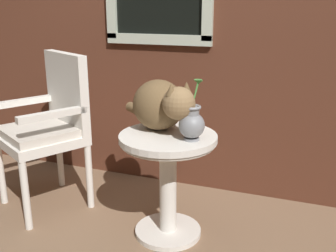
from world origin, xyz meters
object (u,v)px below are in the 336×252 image
object	(u,v)px
wicker_side_table	(168,165)
pewter_vase_with_ivy	(192,123)
wicker_chair	(50,123)
cat	(161,105)

from	to	relation	value
wicker_side_table	pewter_vase_with_ivy	xyz separation A→B (m)	(0.15, -0.04, 0.28)
wicker_side_table	pewter_vase_with_ivy	distance (m)	0.31
wicker_chair	cat	world-z (taller)	wicker_chair
wicker_chair	pewter_vase_with_ivy	world-z (taller)	wicker_chair
cat	wicker_chair	bearing A→B (deg)	177.14
wicker_chair	pewter_vase_with_ivy	distance (m)	1.03
pewter_vase_with_ivy	wicker_chair	bearing A→B (deg)	172.00
wicker_chair	cat	bearing A→B (deg)	-2.86
wicker_side_table	wicker_chair	world-z (taller)	wicker_chair
wicker_side_table	wicker_chair	xyz separation A→B (m)	(-0.86, 0.10, 0.13)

